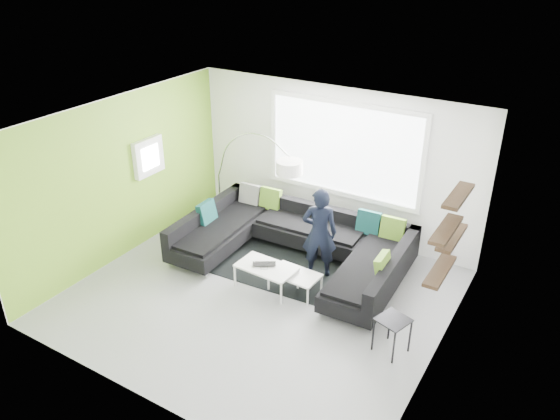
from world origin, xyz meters
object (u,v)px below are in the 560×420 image
object	(u,v)px
coffee_table	(280,279)
person	(319,233)
arc_lamp	(219,175)
laptop	(264,266)
side_table	(392,335)
sectional_sofa	(292,247)

from	to	relation	value
coffee_table	person	size ratio (longest dim) A/B	0.77
arc_lamp	laptop	size ratio (longest dim) A/B	4.75
arc_lamp	side_table	distance (m)	4.61
person	laptop	distance (m)	1.04
coffee_table	arc_lamp	bearing A→B (deg)	151.25
side_table	laptop	size ratio (longest dim) A/B	1.22
sectional_sofa	side_table	size ratio (longest dim) A/B	7.21
sectional_sofa	arc_lamp	xyz separation A→B (m)	(-1.94, 0.58, 0.68)
coffee_table	side_table	world-z (taller)	side_table
coffee_table	person	world-z (taller)	person
coffee_table	sectional_sofa	bearing A→B (deg)	109.00
coffee_table	side_table	size ratio (longest dim) A/B	2.27
coffee_table	person	distance (m)	0.97
coffee_table	side_table	xyz separation A→B (m)	(2.03, -0.46, 0.07)
laptop	coffee_table	bearing A→B (deg)	-10.13
arc_lamp	sectional_sofa	bearing A→B (deg)	-5.68
coffee_table	laptop	size ratio (longest dim) A/B	2.77
coffee_table	side_table	bearing A→B (deg)	-10.30
sectional_sofa	side_table	xyz separation A→B (m)	(2.24, -1.19, -0.09)
coffee_table	arc_lamp	distance (m)	2.66
sectional_sofa	coffee_table	xyz separation A→B (m)	(0.22, -0.73, -0.16)
side_table	laptop	xyz separation A→B (m)	(-2.27, 0.36, 0.14)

